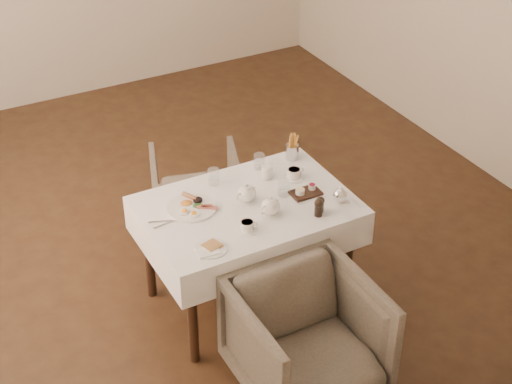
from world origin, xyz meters
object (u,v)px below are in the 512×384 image
object	(u,v)px
table	(247,220)
teapot_centre	(246,193)
armchair_near	(307,339)
breakfast_plate	(192,207)
armchair_far	(196,192)

from	to	relation	value
table	teapot_centre	size ratio (longest dim) A/B	7.99
armchair_near	breakfast_plate	xyz separation A→B (m)	(-0.26, 0.94, 0.41)
table	armchair_far	world-z (taller)	table
table	armchair_near	xyz separation A→B (m)	(-0.05, -0.82, -0.29)
breakfast_plate	table	bearing A→B (deg)	-22.92
armchair_near	table	bearing A→B (deg)	86.35
teapot_centre	armchair_far	bearing A→B (deg)	72.12
table	teapot_centre	world-z (taller)	teapot_centre
armchair_near	armchair_far	xyz separation A→B (m)	(0.11, 1.74, -0.06)
breakfast_plate	teapot_centre	xyz separation A→B (m)	(0.33, -0.09, 0.05)
armchair_far	breakfast_plate	xyz separation A→B (m)	(-0.37, -0.80, 0.47)
breakfast_plate	armchair_far	bearing A→B (deg)	63.79
armchair_near	armchair_far	bearing A→B (deg)	86.40
breakfast_plate	teapot_centre	distance (m)	0.34
armchair_far	teapot_centre	size ratio (longest dim) A/B	4.04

